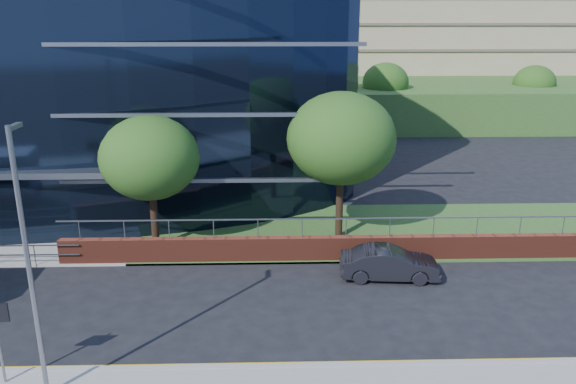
{
  "coord_description": "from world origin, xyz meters",
  "views": [
    {
      "loc": [
        12.71,
        -16.41,
        10.75
      ],
      "look_at": [
        13.38,
        8.0,
        3.14
      ],
      "focal_mm": 35.0,
      "sensor_mm": 36.0,
      "label": 1
    }
  ],
  "objects_px": {
    "tree_dist_e": "(385,83)",
    "tree_far_d": "(341,139)",
    "tree_dist_f": "(534,83)",
    "parked_car": "(389,264)",
    "streetlight_east": "(28,260)",
    "tree_far_c": "(150,158)"
  },
  "relations": [
    {
      "from": "tree_dist_e",
      "to": "tree_far_d",
      "type": "bearing_deg",
      "value": -104.93
    },
    {
      "from": "tree_dist_f",
      "to": "parked_car",
      "type": "xyz_separation_m",
      "value": [
        -22.35,
        -36.56,
        -3.52
      ]
    },
    {
      "from": "tree_far_d",
      "to": "tree_dist_f",
      "type": "distance_m",
      "value": 40.01
    },
    {
      "from": "tree_dist_e",
      "to": "parked_car",
      "type": "distance_m",
      "value": 35.35
    },
    {
      "from": "tree_far_d",
      "to": "tree_dist_e",
      "type": "height_order",
      "value": "tree_far_d"
    },
    {
      "from": "tree_dist_f",
      "to": "streetlight_east",
      "type": "xyz_separation_m",
      "value": [
        -34.0,
        -44.17,
        0.23
      ]
    },
    {
      "from": "tree_dist_f",
      "to": "parked_car",
      "type": "distance_m",
      "value": 42.99
    },
    {
      "from": "tree_dist_e",
      "to": "parked_car",
      "type": "bearing_deg",
      "value": -100.41
    },
    {
      "from": "tree_dist_e",
      "to": "parked_car",
      "type": "height_order",
      "value": "tree_dist_e"
    },
    {
      "from": "streetlight_east",
      "to": "tree_dist_e",
      "type": "bearing_deg",
      "value": 66.89
    },
    {
      "from": "tree_far_c",
      "to": "streetlight_east",
      "type": "height_order",
      "value": "streetlight_east"
    },
    {
      "from": "tree_far_d",
      "to": "tree_dist_e",
      "type": "bearing_deg",
      "value": 75.07
    },
    {
      "from": "tree_far_c",
      "to": "tree_dist_f",
      "type": "relative_size",
      "value": 1.08
    },
    {
      "from": "streetlight_east",
      "to": "parked_car",
      "type": "distance_m",
      "value": 14.42
    },
    {
      "from": "streetlight_east",
      "to": "parked_car",
      "type": "xyz_separation_m",
      "value": [
        11.65,
        7.61,
        -3.75
      ]
    },
    {
      "from": "tree_far_d",
      "to": "streetlight_east",
      "type": "xyz_separation_m",
      "value": [
        -10.0,
        -12.17,
        -0.75
      ]
    },
    {
      "from": "tree_far_c",
      "to": "tree_dist_e",
      "type": "relative_size",
      "value": 1.0
    },
    {
      "from": "streetlight_east",
      "to": "parked_car",
      "type": "height_order",
      "value": "streetlight_east"
    },
    {
      "from": "tree_far_d",
      "to": "parked_car",
      "type": "relative_size",
      "value": 1.77
    },
    {
      "from": "tree_far_c",
      "to": "parked_car",
      "type": "xyz_separation_m",
      "value": [
        10.65,
        -3.56,
        -3.84
      ]
    },
    {
      "from": "tree_far_d",
      "to": "tree_dist_f",
      "type": "xyz_separation_m",
      "value": [
        24.0,
        32.0,
        -0.98
      ]
    },
    {
      "from": "tree_dist_f",
      "to": "streetlight_east",
      "type": "bearing_deg",
      "value": -127.58
    }
  ]
}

